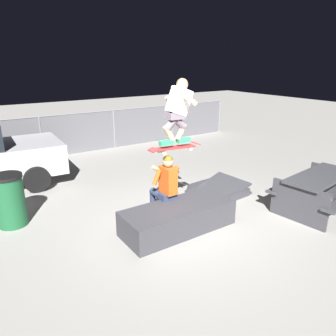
{
  "coord_description": "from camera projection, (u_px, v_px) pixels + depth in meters",
  "views": [
    {
      "loc": [
        -3.26,
        -4.33,
        2.89
      ],
      "look_at": [
        -0.25,
        0.23,
        1.06
      ],
      "focal_mm": 34.5,
      "sensor_mm": 36.0,
      "label": 1
    }
  ],
  "objects": [
    {
      "name": "skater_airborne",
      "position": [
        178.0,
        109.0,
        5.55
      ],
      "size": [
        0.62,
        0.89,
        1.12
      ],
      "color": "#2D9E66"
    },
    {
      "name": "fence_back",
      "position": [
        80.0,
        132.0,
        10.39
      ],
      "size": [
        12.05,
        0.05,
        1.3
      ],
      "color": "slate",
      "rests_on": "ground"
    },
    {
      "name": "ledge_box_main",
      "position": [
        178.0,
        218.0,
        5.73
      ],
      "size": [
        2.04,
        0.84,
        0.46
      ],
      "primitive_type": "cube",
      "rotation": [
        0.0,
        0.0,
        0.01
      ],
      "color": "#38383D",
      "rests_on": "ground"
    },
    {
      "name": "ground_plane",
      "position": [
        186.0,
        222.0,
        6.05
      ],
      "size": [
        40.0,
        40.0,
        0.0
      ],
      "primitive_type": "plane",
      "color": "gray"
    },
    {
      "name": "skateboard",
      "position": [
        175.0,
        148.0,
        5.74
      ],
      "size": [
        1.02,
        0.22,
        0.13
      ],
      "color": "#B72D2D"
    },
    {
      "name": "trash_bin",
      "position": [
        10.0,
        200.0,
        5.81
      ],
      "size": [
        0.53,
        0.53,
        0.98
      ],
      "color": "#19512D",
      "rests_on": "ground"
    },
    {
      "name": "picnic_table_back",
      "position": [
        319.0,
        187.0,
        6.41
      ],
      "size": [
        1.86,
        1.55,
        0.75
      ],
      "color": "#38383D",
      "rests_on": "ground"
    },
    {
      "name": "person_sitting_on_ledge",
      "position": [
        165.0,
        184.0,
        5.96
      ],
      "size": [
        0.59,
        0.75,
        1.29
      ],
      "color": "#2D3856",
      "rests_on": "ground"
    },
    {
      "name": "kicker_ramp",
      "position": [
        218.0,
        191.0,
        7.33
      ],
      "size": [
        1.22,
        1.11,
        0.37
      ],
      "color": "#38383D",
      "rests_on": "ground"
    }
  ]
}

